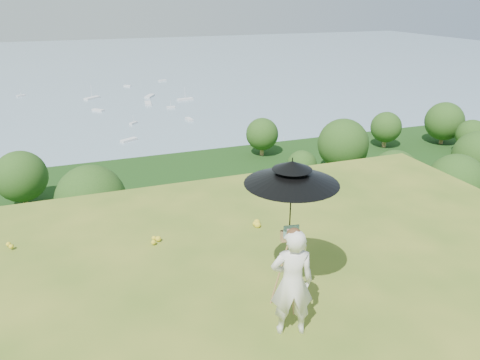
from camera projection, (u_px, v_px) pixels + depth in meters
name	position (u px, v px, depth m)	size (l,w,h in m)	color
forest_slope	(129.00, 351.00, 47.31)	(140.00, 56.00, 22.00)	black
shoreline_tier	(102.00, 235.00, 84.79)	(170.00, 28.00, 8.00)	slate
bay_water	(72.00, 79.00, 227.95)	(700.00, 700.00, 0.00)	#7395A4
slope_trees	(116.00, 227.00, 42.14)	(110.00, 50.00, 6.00)	#1D4314
harbor_town	(98.00, 202.00, 82.38)	(110.00, 22.00, 5.00)	silver
moored_boats	(40.00, 118.00, 154.92)	(140.00, 140.00, 0.70)	silver
wildflowers	(297.00, 355.00, 6.26)	(10.00, 10.50, 0.12)	yellow
painter	(292.00, 282.00, 6.50)	(0.61, 0.40, 1.66)	silver
field_easel	(288.00, 266.00, 7.11)	(0.55, 0.55, 1.44)	#AD7F48
sun_umbrella	(291.00, 199.00, 6.73)	(1.37, 1.37, 1.26)	black
painter_cap	(294.00, 232.00, 6.21)	(0.21, 0.25, 0.10)	#D47479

